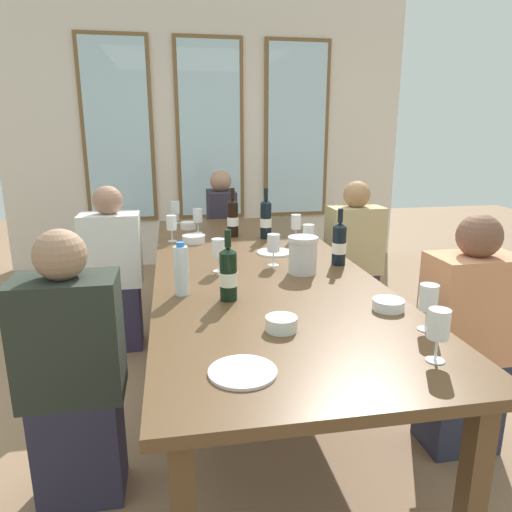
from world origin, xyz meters
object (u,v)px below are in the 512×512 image
Objects in this scene: wine_glass_6 at (198,216)px; seated_person_1 at (353,262)px; dining_table at (256,276)px; wine_glass_3 at (308,234)px; metal_pitcher at (303,255)px; wine_bottle_3 at (228,274)px; water_bottle at (181,270)px; wine_glass_4 at (218,249)px; wine_bottle_1 at (233,218)px; wine_glass_2 at (172,224)px; seated_person_0 at (113,274)px; wine_glass_1 at (175,208)px; white_plate_1 at (275,252)px; seated_person_4 at (222,235)px; tasting_bowl_1 at (281,324)px; wine_glass_7 at (439,327)px; wine_glass_8 at (273,245)px; seated_person_2 at (74,377)px; tasting_bowl_2 at (194,239)px; tasting_bowl_3 at (388,305)px; seated_person_3 at (466,342)px; wine_bottle_2 at (266,219)px; wine_bottle_0 at (339,244)px; tasting_bowl_0 at (188,225)px; wine_glass_0 at (428,300)px; white_plate_0 at (243,372)px.

seated_person_1 reaches higher than wine_glass_6.
dining_table is 0.44m from wine_glass_3.
wine_bottle_3 is at bearing -142.20° from metal_pitcher.
water_bottle is 0.38m from wine_glass_4.
wine_glass_2 is (-0.41, -0.08, -0.01)m from wine_bottle_1.
wine_glass_6 is at bearing 169.39° from seated_person_1.
wine_glass_1 is at bearing 54.24° from seated_person_0.
water_bottle reaches higher than white_plate_1.
tasting_bowl_1 is at bearing -91.38° from seated_person_4.
metal_pitcher is 1.09× the size of wine_glass_2.
wine_glass_6 reaches higher than dining_table.
white_plate_1 is 0.86m from water_bottle.
wine_glass_2 is 0.16× the size of seated_person_4.
wine_glass_8 is at bearing 103.23° from wine_glass_7.
seated_person_2 is at bearing -143.26° from wine_glass_3.
seated_person_2 is at bearing -144.49° from wine_glass_8.
tasting_bowl_3 is at bearing -61.83° from tasting_bowl_2.
wine_bottle_3 is at bearing 15.90° from seated_person_2.
tasting_bowl_3 is (0.44, -1.48, -0.11)m from wine_bottle_1.
metal_pitcher is (0.05, -0.42, 0.09)m from white_plate_1.
white_plate_1 is 0.29m from wine_glass_8.
seated_person_1 is at bearing 59.88° from tasting_bowl_1.
wine_bottle_1 is 1.26m from wine_bottle_3.
seated_person_2 is 1.68m from seated_person_3.
wine_bottle_2 is 1.95× the size of wine_glass_1.
seated_person_3 reaches higher than tasting_bowl_3.
wine_bottle_0 reaches higher than wine_glass_7.
wine_bottle_1 is 0.30× the size of seated_person_2.
wine_glass_2 reaches higher than tasting_bowl_2.
wine_bottle_3 reaches higher than tasting_bowl_1.
wine_glass_1 is at bearing 98.12° from wine_glass_4.
wine_bottle_0 is at bearing -7.58° from dining_table.
wine_glass_1 is at bearing 112.62° from metal_pitcher.
white_plate_1 is 0.68× the size of wine_bottle_3.
tasting_bowl_1 is at bearing -100.30° from wine_glass_8.
wine_bottle_0 is at bearing -55.56° from tasting_bowl_0.
wine_glass_4 is (0.00, 0.43, 0.00)m from wine_bottle_3.
tasting_bowl_2 is (-0.28, -0.14, -0.11)m from wine_bottle_1.
tasting_bowl_0 is at bearing 107.01° from dining_table.
dining_table is 0.85m from tasting_bowl_3.
seated_person_0 is at bearing 140.79° from seated_person_3.
wine_glass_3 is (0.35, 0.21, 0.17)m from dining_table.
wine_glass_8 is (0.40, -0.63, 0.09)m from tasting_bowl_2.
white_plate_1 is 0.62× the size of wine_bottle_2.
white_plate_1 is 1.24m from wine_glass_0.
seated_person_0 is (-1.19, 0.50, -0.33)m from wine_glass_3.
white_plate_0 is 1.76m from tasting_bowl_2.
tasting_bowl_3 is (0.21, -0.56, -0.08)m from metal_pitcher.
tasting_bowl_1 is 0.86m from wine_glass_8.
seated_person_1 is (1.25, -0.61, -0.34)m from wine_glass_1.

